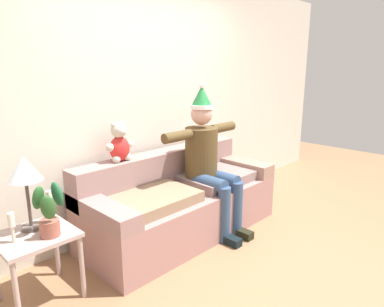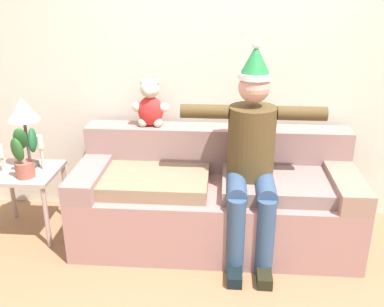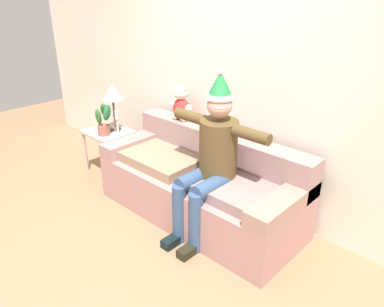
{
  "view_description": "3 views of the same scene",
  "coord_description": "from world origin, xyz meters",
  "px_view_note": "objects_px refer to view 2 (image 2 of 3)",
  "views": [
    {
      "loc": [
        -2.34,
        -1.41,
        1.72
      ],
      "look_at": [
        0.04,
        0.9,
        0.87
      ],
      "focal_mm": 32.59,
      "sensor_mm": 36.0,
      "label": 1
    },
    {
      "loc": [
        0.05,
        -2.01,
        1.9
      ],
      "look_at": [
        -0.17,
        0.92,
        0.75
      ],
      "focal_mm": 40.93,
      "sensor_mm": 36.0,
      "label": 2
    },
    {
      "loc": [
        2.16,
        -1.4,
        2.15
      ],
      "look_at": [
        0.08,
        0.81,
        0.78
      ],
      "focal_mm": 34.75,
      "sensor_mm": 36.0,
      "label": 3
    }
  ],
  "objects_px": {
    "teddy_bear": "(150,105)",
    "potted_plant": "(24,154)",
    "couch": "(215,198)",
    "side_table": "(25,180)",
    "person_seated": "(252,152)",
    "candle_tall": "(1,154)",
    "candle_short": "(41,148)",
    "table_lamp": "(23,113)"
  },
  "relations": [
    {
      "from": "person_seated",
      "to": "side_table",
      "type": "height_order",
      "value": "person_seated"
    },
    {
      "from": "teddy_bear",
      "to": "table_lamp",
      "type": "distance_m",
      "value": 0.97
    },
    {
      "from": "table_lamp",
      "to": "side_table",
      "type": "bearing_deg",
      "value": -100.96
    },
    {
      "from": "potted_plant",
      "to": "candle_tall",
      "type": "distance_m",
      "value": 0.24
    },
    {
      "from": "couch",
      "to": "potted_plant",
      "type": "bearing_deg",
      "value": -174.28
    },
    {
      "from": "teddy_bear",
      "to": "candle_short",
      "type": "height_order",
      "value": "teddy_bear"
    },
    {
      "from": "teddy_bear",
      "to": "side_table",
      "type": "distance_m",
      "value": 1.15
    },
    {
      "from": "teddy_bear",
      "to": "table_lamp",
      "type": "relative_size",
      "value": 0.68
    },
    {
      "from": "side_table",
      "to": "table_lamp",
      "type": "bearing_deg",
      "value": 79.04
    },
    {
      "from": "teddy_bear",
      "to": "potted_plant",
      "type": "distance_m",
      "value": 1.01
    },
    {
      "from": "person_seated",
      "to": "table_lamp",
      "type": "height_order",
      "value": "person_seated"
    },
    {
      "from": "couch",
      "to": "person_seated",
      "type": "relative_size",
      "value": 1.36
    },
    {
      "from": "table_lamp",
      "to": "candle_short",
      "type": "distance_m",
      "value": 0.3
    },
    {
      "from": "couch",
      "to": "teddy_bear",
      "type": "relative_size",
      "value": 5.5
    },
    {
      "from": "person_seated",
      "to": "teddy_bear",
      "type": "height_order",
      "value": "person_seated"
    },
    {
      "from": "person_seated",
      "to": "table_lamp",
      "type": "xyz_separation_m",
      "value": [
        -1.73,
        0.21,
        0.19
      ]
    },
    {
      "from": "table_lamp",
      "to": "candle_short",
      "type": "height_order",
      "value": "table_lamp"
    },
    {
      "from": "person_seated",
      "to": "candle_tall",
      "type": "height_order",
      "value": "person_seated"
    },
    {
      "from": "candle_tall",
      "to": "side_table",
      "type": "bearing_deg",
      "value": 7.72
    },
    {
      "from": "teddy_bear",
      "to": "side_table",
      "type": "xyz_separation_m",
      "value": [
        -0.96,
        -0.3,
        -0.55
      ]
    },
    {
      "from": "couch",
      "to": "side_table",
      "type": "xyz_separation_m",
      "value": [
        -1.49,
        -0.04,
        0.11
      ]
    },
    {
      "from": "teddy_bear",
      "to": "potted_plant",
      "type": "xyz_separation_m",
      "value": [
        -0.89,
        -0.4,
        -0.28
      ]
    },
    {
      "from": "candle_short",
      "to": "couch",
      "type": "bearing_deg",
      "value": 0.06
    },
    {
      "from": "teddy_bear",
      "to": "side_table",
      "type": "height_order",
      "value": "teddy_bear"
    },
    {
      "from": "potted_plant",
      "to": "candle_short",
      "type": "xyz_separation_m",
      "value": [
        0.07,
        0.14,
        -0.0
      ]
    },
    {
      "from": "teddy_bear",
      "to": "person_seated",
      "type": "bearing_deg",
      "value": -28.32
    },
    {
      "from": "couch",
      "to": "candle_tall",
      "type": "bearing_deg",
      "value": -177.86
    },
    {
      "from": "candle_short",
      "to": "potted_plant",
      "type": "bearing_deg",
      "value": -116.59
    },
    {
      "from": "teddy_bear",
      "to": "candle_short",
      "type": "distance_m",
      "value": 0.9
    },
    {
      "from": "couch",
      "to": "candle_tall",
      "type": "relative_size",
      "value": 9.64
    },
    {
      "from": "person_seated",
      "to": "potted_plant",
      "type": "distance_m",
      "value": 1.67
    },
    {
      "from": "potted_plant",
      "to": "candle_short",
      "type": "bearing_deg",
      "value": 63.41
    },
    {
      "from": "person_seated",
      "to": "candle_short",
      "type": "relative_size",
      "value": 5.56
    },
    {
      "from": "side_table",
      "to": "candle_short",
      "type": "relative_size",
      "value": 1.92
    },
    {
      "from": "teddy_bear",
      "to": "table_lamp",
      "type": "xyz_separation_m",
      "value": [
        -0.95,
        -0.21,
        -0.02
      ]
    },
    {
      "from": "person_seated",
      "to": "teddy_bear",
      "type": "bearing_deg",
      "value": 151.68
    },
    {
      "from": "person_seated",
      "to": "candle_tall",
      "type": "relative_size",
      "value": 7.11
    },
    {
      "from": "person_seated",
      "to": "side_table",
      "type": "relative_size",
      "value": 2.89
    },
    {
      "from": "couch",
      "to": "teddy_bear",
      "type": "bearing_deg",
      "value": 153.67
    },
    {
      "from": "teddy_bear",
      "to": "side_table",
      "type": "bearing_deg",
      "value": -162.54
    },
    {
      "from": "candle_tall",
      "to": "teddy_bear",
      "type": "bearing_deg",
      "value": 16.21
    },
    {
      "from": "person_seated",
      "to": "teddy_bear",
      "type": "distance_m",
      "value": 0.91
    }
  ]
}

